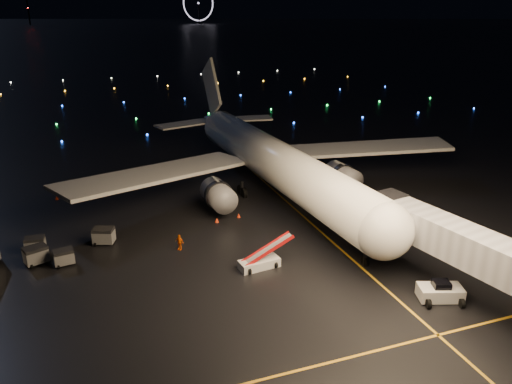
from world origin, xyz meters
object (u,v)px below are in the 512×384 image
crew_c (179,242)px  baggage_cart_3 (36,255)px  baggage_cart_2 (35,245)px  baggage_cart_1 (104,236)px  baggage_cart_0 (64,257)px  airliner (265,133)px  pushback_tug (440,290)px  belt_loader (259,255)px

crew_c → baggage_cart_3: baggage_cart_3 is taller
baggage_cart_2 → baggage_cart_1: bearing=2.1°
baggage_cart_0 → baggage_cart_3: bearing=147.0°
baggage_cart_1 → baggage_cart_2: size_ratio=1.11×
airliner → baggage_cart_1: size_ratio=26.28×
pushback_tug → belt_loader: (-12.81, 10.53, 0.53)m
crew_c → baggage_cart_1: size_ratio=0.80×
baggage_cart_2 → baggage_cart_3: baggage_cart_3 is taller
airliner → crew_c: (-14.94, -14.52, -7.04)m
airliner → belt_loader: airliner is taller
crew_c → baggage_cart_2: bearing=-151.6°
pushback_tug → belt_loader: size_ratio=0.64×
crew_c → baggage_cart_0: bearing=-136.9°
crew_c → baggage_cart_0: crew_c is taller
crew_c → baggage_cart_2: 14.83m
baggage_cart_3 → crew_c: bearing=-28.6°
pushback_tug → baggage_cart_3: (-33.21, 18.71, 0.03)m
baggage_cart_0 → baggage_cart_2: (-2.78, 3.92, 0.02)m
pushback_tug → baggage_cart_3: 38.12m
baggage_cart_0 → crew_c: bearing=-12.3°
pushback_tug → baggage_cart_2: pushback_tug is taller
crew_c → baggage_cart_2: crew_c is taller
baggage_cart_3 → baggage_cart_0: bearing=-45.3°
belt_loader → baggage_cart_0: 19.18m
belt_loader → baggage_cart_3: bearing=151.5°
airliner → belt_loader: size_ratio=9.54×
baggage_cart_1 → baggage_cart_3: 6.99m
baggage_cart_0 → baggage_cart_1: size_ratio=0.88×
pushback_tug → baggage_cart_2: bearing=166.0°
airliner → baggage_cart_3: size_ratio=25.95×
belt_loader → baggage_cart_3: size_ratio=2.72×
airliner → baggage_cart_1: bearing=-158.3°
belt_loader → baggage_cart_1: belt_loader is taller
baggage_cart_1 → baggage_cart_3: baggage_cart_3 is taller
airliner → baggage_cart_2: airliner is taller
pushback_tug → baggage_cart_2: size_ratio=1.94×
baggage_cart_0 → baggage_cart_1: (4.03, 3.46, 0.11)m
airliner → belt_loader: (-8.44, -20.94, -6.47)m
baggage_cart_2 → belt_loader: bearing=-22.0°
airliner → baggage_cart_2: size_ratio=29.07×
baggage_cart_0 → baggage_cart_3: 2.81m
baggage_cart_2 → baggage_cart_3: 2.79m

